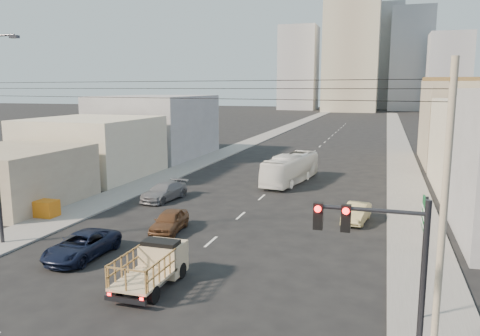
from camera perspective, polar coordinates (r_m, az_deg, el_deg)
The scene contains 24 objects.
ground at distance 21.42m, azimuth -11.46°, elevation -15.38°, with size 420.00×420.00×0.00m, color black.
sidewalk_left at distance 89.94m, azimuth 3.46°, elevation 4.02°, with size 3.50×180.00×0.12m, color slate.
sidewalk_right at distance 87.41m, azimuth 18.62°, elevation 3.36°, with size 3.50×180.00×0.12m, color slate.
lane_dashes at distance 71.14m, azimuth 9.39°, elevation 2.34°, with size 0.15×104.00×0.01m.
flatbed_pickup at distance 22.23m, azimuth -10.60°, elevation -11.34°, with size 1.95×4.41×1.90m.
navy_pickup at distance 26.83m, azimuth -18.73°, elevation -8.93°, with size 2.23×4.84×1.34m, color black.
city_bus at distance 45.12m, azimuth 6.20°, elevation -0.07°, with size 2.31×9.86×2.75m, color white.
sedan_brown at distance 30.17m, azimuth -8.60°, elevation -6.42°, with size 1.62×4.02×1.37m, color brown.
sedan_tan at distance 32.90m, azimuth 14.01°, elevation -5.33°, with size 1.35×3.86×1.27m, color tan.
sedan_grey at distance 38.57m, azimuth -9.23°, elevation -2.83°, with size 1.98×4.87×1.41m, color slate.
traffic_signal at distance 14.30m, azimuth 17.36°, elevation -10.97°, with size 3.23×0.35×6.00m.
green_sign at distance 19.23m, azimuth 21.52°, elevation -6.91°, with size 0.18×1.60×5.00m.
utility_pole at distance 16.49m, azimuth 23.60°, elevation -4.56°, with size 1.80×0.24×10.00m.
overhead_wires at distance 20.74m, azimuth -10.30°, elevation 9.42°, with size 23.01×5.02×0.72m.
crate_stack at distance 35.64m, azimuth -22.75°, elevation -4.55°, with size 1.80×1.20×1.14m.
bldg_right_far at distance 61.94m, azimuth 27.02°, elevation 4.97°, with size 12.00×16.00×10.00m, color gray.
bldg_left_near at distance 40.52m, azimuth -25.97°, elevation -0.95°, with size 9.00×10.00×4.40m, color gray.
bldg_left_mid at distance 50.25m, azimuth -17.55°, elevation 2.41°, with size 11.00×12.00×6.00m, color #C2B69C.
bldg_left_far at distance 63.21m, azimuth -10.22°, elevation 5.04°, with size 12.00×16.00×8.00m, color gray.
high_rise_tower at distance 188.58m, azimuth 13.53°, elevation 15.88°, with size 20.00×20.00×60.00m, color tan.
midrise_ne at distance 202.39m, azimuth 20.08°, elevation 12.29°, with size 16.00×16.00×40.00m, color #999BA1.
midrise_nw at distance 200.26m, azimuth 7.15°, elevation 11.96°, with size 15.00×15.00×34.00m, color #999BA1.
midrise_back at distance 217.33m, azimuth 16.69°, elevation 12.78°, with size 18.00×18.00×44.00m, color gray.
midrise_east at distance 183.13m, azimuth 24.07°, elevation 10.48°, with size 14.00×14.00×28.00m, color #999BA1.
Camera 1 is at (9.55, -16.92, 9.03)m, focal length 35.00 mm.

